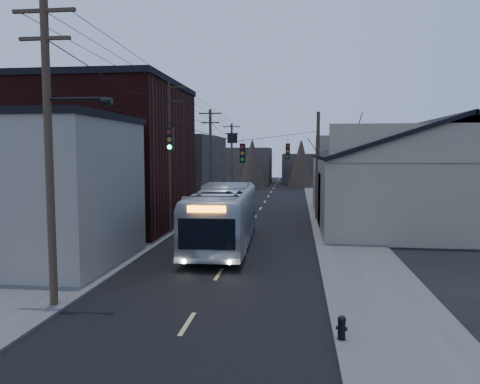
# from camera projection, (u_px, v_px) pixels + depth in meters

# --- Properties ---
(ground) EXTENTS (160.00, 160.00, 0.00)m
(ground) POSITION_uv_depth(u_px,v_px,m) (170.00, 351.00, 12.79)
(ground) COLOR black
(ground) RESTS_ON ground
(road_surface) EXTENTS (9.00, 110.00, 0.02)m
(road_surface) POSITION_uv_depth(u_px,v_px,m) (259.00, 211.00, 42.46)
(road_surface) COLOR black
(road_surface) RESTS_ON ground
(sidewalk_left) EXTENTS (4.00, 110.00, 0.12)m
(sidewalk_left) POSITION_uv_depth(u_px,v_px,m) (189.00, 210.00, 43.24)
(sidewalk_left) COLOR #474744
(sidewalk_left) RESTS_ON ground
(sidewalk_right) EXTENTS (4.00, 110.00, 0.12)m
(sidewalk_right) POSITION_uv_depth(u_px,v_px,m) (331.00, 212.00, 41.67)
(sidewalk_right) COLOR #474744
(sidewalk_right) RESTS_ON ground
(building_clapboard) EXTENTS (8.00, 8.00, 7.00)m
(building_clapboard) POSITION_uv_depth(u_px,v_px,m) (37.00, 192.00, 22.47)
(building_clapboard) COLOR slate
(building_clapboard) RESTS_ON ground
(building_brick) EXTENTS (10.00, 12.00, 10.00)m
(building_brick) POSITION_uv_depth(u_px,v_px,m) (108.00, 158.00, 33.34)
(building_brick) COLOR black
(building_brick) RESTS_ON ground
(building_left_far) EXTENTS (9.00, 14.00, 7.00)m
(building_left_far) POSITION_uv_depth(u_px,v_px,m) (174.00, 170.00, 49.23)
(building_left_far) COLOR #332D29
(building_left_far) RESTS_ON ground
(warehouse) EXTENTS (16.16, 20.60, 7.73)m
(warehouse) POSITION_uv_depth(u_px,v_px,m) (423.00, 187.00, 35.71)
(warehouse) COLOR gray
(warehouse) RESTS_ON ground
(building_far_left) EXTENTS (10.00, 12.00, 6.00)m
(building_far_left) POSITION_uv_depth(u_px,v_px,m) (240.00, 166.00, 77.53)
(building_far_left) COLOR #332D29
(building_far_left) RESTS_ON ground
(building_far_right) EXTENTS (12.00, 14.00, 5.00)m
(building_far_right) POSITION_uv_depth(u_px,v_px,m) (318.00, 168.00, 80.95)
(building_far_right) COLOR #332D29
(building_far_right) RESTS_ON ground
(bare_tree) EXTENTS (0.40, 0.40, 7.20)m
(bare_tree) POSITION_uv_depth(u_px,v_px,m) (343.00, 179.00, 31.47)
(bare_tree) COLOR black
(bare_tree) RESTS_ON ground
(utility_lines) EXTENTS (11.24, 45.28, 10.50)m
(utility_lines) POSITION_uv_depth(u_px,v_px,m) (213.00, 158.00, 36.61)
(utility_lines) COLOR #382B1E
(utility_lines) RESTS_ON ground
(bus) EXTENTS (3.38, 12.69, 3.51)m
(bus) POSITION_uv_depth(u_px,v_px,m) (224.00, 216.00, 26.75)
(bus) COLOR #B1B8BD
(bus) RESTS_ON ground
(parked_car) EXTENTS (1.85, 4.41, 1.42)m
(parked_car) POSITION_uv_depth(u_px,v_px,m) (220.00, 208.00, 39.40)
(parked_car) COLOR #939499
(parked_car) RESTS_ON ground
(fire_hydrant) EXTENTS (0.34, 0.24, 0.69)m
(fire_hydrant) POSITION_uv_depth(u_px,v_px,m) (342.00, 327.00, 13.26)
(fire_hydrant) COLOR black
(fire_hydrant) RESTS_ON sidewalk_right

